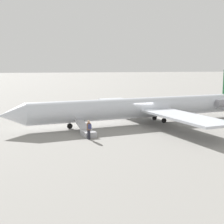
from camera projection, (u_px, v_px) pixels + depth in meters
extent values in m
plane|color=gray|center=(140.00, 123.00, 36.47)|extent=(600.00, 600.00, 0.00)
cylinder|color=silver|center=(140.00, 108.00, 36.21)|extent=(26.16, 5.27, 2.35)
cone|color=silver|center=(12.00, 115.00, 30.57)|extent=(2.82, 2.58, 2.30)
cube|color=silver|center=(184.00, 117.00, 30.71)|extent=(4.96, 11.30, 0.23)
cube|color=silver|center=(125.00, 103.00, 42.78)|extent=(4.96, 11.30, 0.23)
cylinder|color=gray|center=(208.00, 101.00, 42.14)|extent=(2.92, 1.37, 1.06)
cylinder|color=black|center=(70.00, 126.00, 33.10)|extent=(0.59, 0.21, 0.58)
cylinder|color=gray|center=(70.00, 123.00, 33.04)|extent=(0.10, 0.10, 0.18)
cylinder|color=black|center=(164.00, 120.00, 36.50)|extent=(0.59, 0.21, 0.58)
cylinder|color=gray|center=(164.00, 117.00, 36.44)|extent=(0.10, 0.10, 0.18)
cylinder|color=black|center=(155.00, 118.00, 38.41)|extent=(0.59, 0.21, 0.58)
cylinder|color=gray|center=(155.00, 115.00, 38.36)|extent=(0.10, 0.10, 0.18)
cube|color=#B2B2B7|center=(88.00, 133.00, 29.62)|extent=(1.30, 1.91, 0.50)
cube|color=#B2B2B7|center=(82.00, 124.00, 31.35)|extent=(1.15, 2.32, 0.67)
cube|color=#B2B2B7|center=(77.00, 120.00, 31.10)|extent=(0.31, 2.21, 0.61)
cube|color=#23232D|center=(89.00, 135.00, 28.37)|extent=(0.23, 0.30, 0.85)
cylinder|color=brown|center=(89.00, 126.00, 28.26)|extent=(0.36, 0.36, 0.65)
sphere|color=tan|center=(89.00, 122.00, 28.19)|extent=(0.24, 0.24, 0.24)
cube|color=navy|center=(90.00, 127.00, 28.01)|extent=(0.30, 0.21, 0.44)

